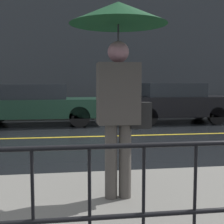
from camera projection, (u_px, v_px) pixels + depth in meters
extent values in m
plane|color=black|center=(107.00, 136.00, 8.48)|extent=(80.00, 80.00, 0.00)
cube|color=gray|center=(168.00, 211.00, 3.40)|extent=(28.00, 2.73, 0.14)
cube|color=gray|center=(93.00, 115.00, 13.14)|extent=(28.00, 1.89, 0.14)
cube|color=gold|center=(107.00, 136.00, 8.48)|extent=(25.20, 0.12, 0.01)
cube|color=#383D42|center=(90.00, 42.00, 13.91)|extent=(28.00, 0.30, 6.50)
cylinder|color=black|center=(221.00, 143.00, 2.21)|extent=(12.00, 0.04, 0.04)
cylinder|color=black|center=(219.00, 210.00, 2.25)|extent=(12.00, 0.04, 0.04)
cylinder|color=black|center=(33.00, 215.00, 2.06)|extent=(0.02, 0.02, 0.90)
cylinder|color=black|center=(90.00, 212.00, 2.12)|extent=(0.02, 0.02, 0.90)
cylinder|color=black|center=(143.00, 209.00, 2.17)|extent=(0.02, 0.02, 0.90)
cylinder|color=black|center=(195.00, 206.00, 2.22)|extent=(0.02, 0.02, 0.90)
cylinder|color=#4C4742|center=(111.00, 161.00, 3.54)|extent=(0.14, 0.14, 0.86)
cylinder|color=#4C4742|center=(125.00, 161.00, 3.56)|extent=(0.14, 0.14, 0.86)
cube|color=#47423D|center=(118.00, 94.00, 3.48)|extent=(0.47, 0.28, 0.68)
sphere|color=#9F6D76|center=(118.00, 52.00, 3.44)|extent=(0.24, 0.24, 0.24)
cylinder|color=#262628|center=(118.00, 59.00, 3.44)|extent=(0.02, 0.02, 0.76)
cone|color=#144723|center=(118.00, 13.00, 3.40)|extent=(1.08, 1.08, 0.24)
cube|color=black|center=(140.00, 115.00, 3.54)|extent=(0.24, 0.12, 0.30)
cube|color=#193828|center=(37.00, 108.00, 10.68)|extent=(4.62, 1.71, 0.61)
cube|color=#1E2328|center=(31.00, 91.00, 10.60)|extent=(2.40, 1.58, 0.49)
cylinder|color=black|center=(78.00, 112.00, 11.64)|extent=(0.68, 0.22, 0.68)
cylinder|color=black|center=(79.00, 117.00, 10.17)|extent=(0.68, 0.22, 0.68)
cube|color=black|center=(176.00, 106.00, 11.39)|extent=(3.93, 1.70, 0.70)
cube|color=#1E2328|center=(172.00, 90.00, 11.31)|extent=(2.05, 1.57, 0.47)
cylinder|color=black|center=(199.00, 112.00, 12.32)|extent=(0.61, 0.22, 0.61)
cylinder|color=black|center=(216.00, 116.00, 10.86)|extent=(0.61, 0.22, 0.61)
cylinder|color=black|center=(138.00, 112.00, 11.97)|extent=(0.61, 0.22, 0.61)
cylinder|color=black|center=(148.00, 117.00, 10.51)|extent=(0.61, 0.22, 0.61)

